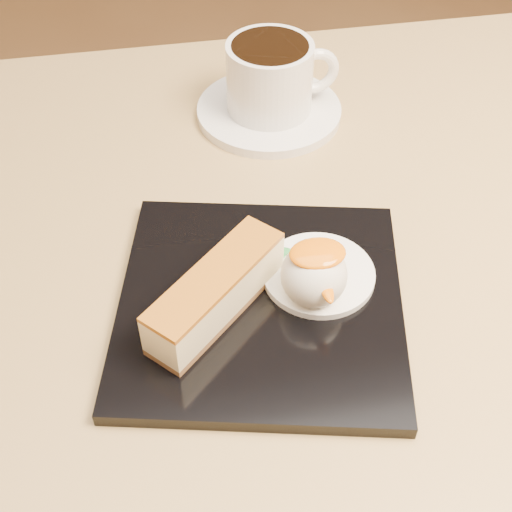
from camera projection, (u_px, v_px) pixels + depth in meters
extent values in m
cylinder|color=black|center=(291.00, 489.00, 0.85)|extent=(0.08, 0.08, 0.66)
cube|color=brown|center=(307.00, 299.00, 0.60)|extent=(0.80, 0.80, 0.04)
cube|color=black|center=(261.00, 304.00, 0.56)|extent=(0.26, 0.26, 0.01)
cube|color=brown|center=(217.00, 308.00, 0.55)|extent=(0.12, 0.11, 0.01)
cube|color=#FFE2A6|center=(216.00, 291.00, 0.53)|extent=(0.12, 0.11, 0.03)
cube|color=#91510F|center=(215.00, 275.00, 0.52)|extent=(0.12, 0.11, 0.00)
cylinder|color=white|center=(319.00, 274.00, 0.57)|extent=(0.09, 0.09, 0.01)
sphere|color=white|center=(314.00, 275.00, 0.54)|extent=(0.05, 0.05, 0.05)
ellipsoid|color=orange|center=(318.00, 253.00, 0.52)|extent=(0.04, 0.03, 0.01)
ellipsoid|color=#2E8E3D|center=(277.00, 258.00, 0.58)|extent=(0.02, 0.01, 0.00)
ellipsoid|color=#2E8E3D|center=(287.00, 251.00, 0.58)|extent=(0.02, 0.02, 0.00)
ellipsoid|color=#2E8E3D|center=(266.00, 252.00, 0.58)|extent=(0.01, 0.02, 0.00)
cylinder|color=white|center=(269.00, 111.00, 0.74)|extent=(0.15, 0.15, 0.01)
cylinder|color=white|center=(270.00, 77.00, 0.71)|extent=(0.09, 0.09, 0.07)
cylinder|color=black|center=(270.00, 47.00, 0.69)|extent=(0.08, 0.08, 0.00)
torus|color=white|center=(315.00, 71.00, 0.72)|extent=(0.05, 0.01, 0.05)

